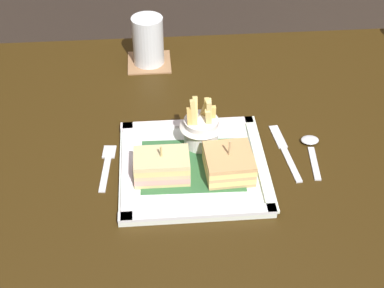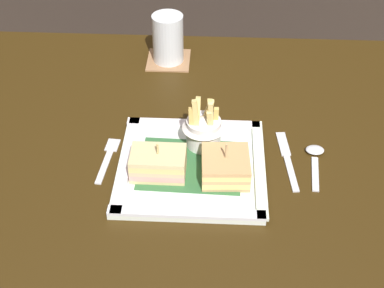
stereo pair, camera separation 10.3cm
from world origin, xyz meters
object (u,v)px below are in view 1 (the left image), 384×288
sandwich_half_right (229,164)px  water_glass (148,44)px  spoon (311,146)px  fork (107,164)px  sandwich_half_left (162,166)px  fries_cup (201,126)px  dining_table (190,186)px  knife (284,150)px  square_plate (194,167)px

sandwich_half_right → water_glass: 0.43m
spoon → fork: bearing=-177.1°
sandwich_half_left → fries_cup: (0.08, 0.09, 0.02)m
dining_table → knife: size_ratio=8.30×
knife → spoon: bearing=4.3°
sandwich_half_right → fries_cup: 0.10m
square_plate → sandwich_half_left: bearing=-157.5°
square_plate → knife: square_plate is taller
dining_table → knife: bearing=-3.3°
square_plate → sandwich_half_right: sandwich_half_right is taller
sandwich_half_right → fork: (-0.22, 0.05, -0.03)m
water_glass → fries_cup: bearing=-73.7°
dining_table → sandwich_half_left: (-0.06, -0.08, 0.12)m
sandwich_half_left → spoon: (0.29, 0.07, -0.03)m
square_plate → spoon: (0.23, 0.04, -0.00)m
sandwich_half_left → fries_cup: fries_cup is taller
fries_cup → water_glass: size_ratio=0.96×
dining_table → sandwich_half_left: 0.16m
spoon → dining_table: bearing=178.4°
sandwich_half_right → fork: sandwich_half_right is taller
spoon → water_glass: bearing=132.3°
sandwich_half_right → dining_table: bearing=130.4°
fries_cup → fork: (-0.18, -0.04, -0.05)m
fries_cup → fork: size_ratio=0.85×
fries_cup → spoon: (0.21, -0.02, -0.05)m
square_plate → fries_cup: (0.02, 0.06, 0.05)m
sandwich_half_left → fries_cup: bearing=47.8°
square_plate → fries_cup: bearing=73.5°
sandwich_half_right → sandwich_half_left: bearing=-180.0°
square_plate → sandwich_half_right: 0.07m
sandwich_half_left → knife: (0.24, 0.07, -0.03)m
fries_cup → knife: 0.17m
dining_table → spoon: bearing=-1.6°
sandwich_half_right → spoon: sandwich_half_right is taller
water_glass → sandwich_half_left: bearing=-87.9°
fries_cup → dining_table: bearing=-154.8°
dining_table → spoon: (0.23, -0.01, 0.10)m
sandwich_half_right → water_glass: bearing=108.5°
sandwich_half_left → knife: size_ratio=0.59×
square_plate → sandwich_half_left: (-0.06, -0.02, 0.03)m
knife → sandwich_half_right: bearing=-150.9°
sandwich_half_right → spoon: 0.19m
dining_table → fork: size_ratio=10.88×
sandwich_half_left → sandwich_half_right: (0.12, 0.00, -0.00)m
sandwich_half_left → dining_table: bearing=53.6°
dining_table → sandwich_half_right: size_ratio=15.35×
sandwich_half_right → spoon: bearing=22.1°
sandwich_half_right → fries_cup: bearing=115.9°
square_plate → knife: size_ratio=1.58×
square_plate → spoon: bearing=10.9°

